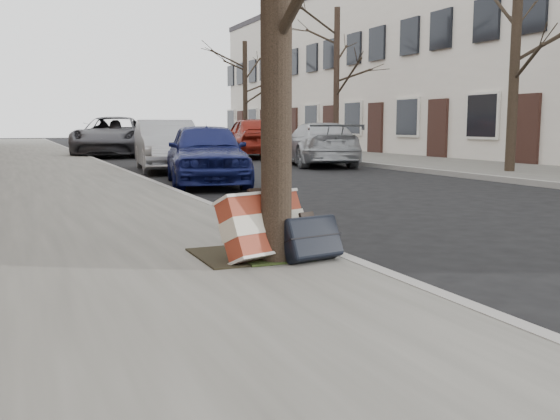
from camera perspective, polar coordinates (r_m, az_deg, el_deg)
name	(u,v)px	position (r m, az deg, el deg)	size (l,w,h in m)	color
ground	(533,278)	(5.43, 22.10, -5.77)	(120.00, 120.00, 0.00)	black
near_sidewalk	(15,167)	(18.71, -23.07, 3.62)	(5.00, 70.00, 0.12)	gray
far_sidewalk	(373,158)	(22.02, 8.49, 4.69)	(4.00, 70.00, 0.12)	#67655D
house_far	(479,63)	(26.08, 17.74, 12.67)	(6.70, 40.00, 7.20)	beige
dirt_patch	(247,254)	(5.31, -3.03, -4.07)	(0.85, 0.85, 0.01)	black
suitcase_red	(264,226)	(5.09, -1.47, -1.47)	(0.72, 0.20, 0.52)	maroon
suitcase_navy	(311,238)	(5.05, 2.89, -2.54)	(0.49, 0.16, 0.35)	black
car_near_front	(206,153)	(12.87, -6.78, 5.19)	(1.53, 3.79, 1.29)	#131953
car_near_mid	(166,145)	(16.96, -10.35, 5.84)	(1.44, 4.12, 1.36)	#AEB1B6
car_near_back	(114,136)	(25.38, -14.96, 6.52)	(2.56, 5.55, 1.54)	#3E3D43
car_far_front	(318,144)	(18.91, 3.48, 6.02)	(1.79, 4.41, 1.28)	#9DA0A5
car_far_back	(252,137)	(23.58, -2.57, 6.69)	(1.82, 4.52, 1.54)	maroon
tree_far_a	(515,63)	(16.01, 20.67, 12.50)	(0.23, 0.23, 5.10)	black
tree_far_b	(336,82)	(23.13, 5.18, 11.56)	(0.21, 0.21, 5.26)	black
tree_far_c	(245,94)	(31.86, -3.21, 10.51)	(0.24, 0.24, 5.23)	black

